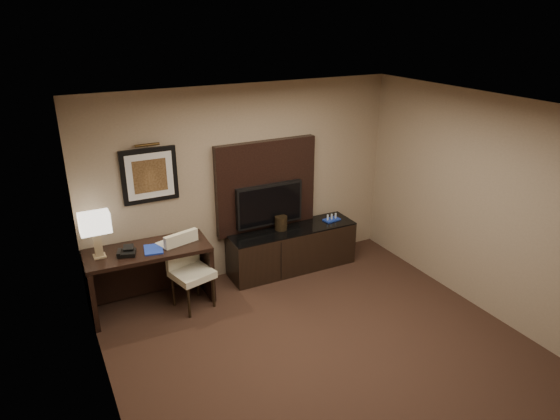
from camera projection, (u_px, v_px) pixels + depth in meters
floor at (341, 368)px, 5.37m from camera, size 4.50×5.00×0.01m
ceiling at (355, 117)px, 4.36m from camera, size 4.50×5.00×0.01m
wall_back at (245, 182)px, 6.93m from camera, size 4.50×0.01×2.70m
wall_left at (109, 315)px, 3.91m from camera, size 0.01×5.00×2.70m
wall_right at (507, 215)px, 5.82m from camera, size 0.01×5.00×2.70m
desk at (150, 277)px, 6.35m from camera, size 1.55×0.72×0.81m
credenza at (292, 248)px, 7.31m from camera, size 1.89×0.55×0.65m
tv_wall_panel at (266, 186)px, 7.03m from camera, size 1.50×0.12×1.30m
tv at (269, 205)px, 7.04m from camera, size 1.00×0.08×0.60m
artwork at (150, 175)px, 6.24m from camera, size 0.70×0.04×0.70m
picture_light at (147, 145)px, 6.06m from camera, size 0.04×0.04×0.30m
desk_chair at (192, 273)px, 6.30m from camera, size 0.58×0.63×0.97m
table_lamp at (96, 234)px, 5.89m from camera, size 0.37×0.21×0.60m
desk_phone at (127, 251)px, 6.03m from camera, size 0.25×0.24×0.10m
blue_folder at (153, 249)px, 6.17m from camera, size 0.27×0.33×0.02m
book at (159, 239)px, 6.19m from camera, size 0.18×0.08×0.24m
ice_bucket at (281, 223)px, 7.12m from camera, size 0.21×0.21×0.20m
minibar_tray at (332, 217)px, 7.45m from camera, size 0.26×0.18×0.09m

